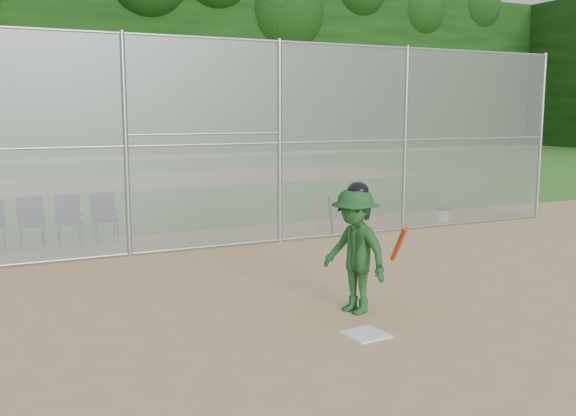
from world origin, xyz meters
name	(u,v)px	position (x,y,z in m)	size (l,w,h in m)	color
ground	(373,321)	(0.00, 0.00, 0.00)	(100.00, 100.00, 0.00)	tan
grass_strip	(112,182)	(0.00, 18.00, 0.01)	(100.00, 100.00, 0.00)	#2F6D20
dirt_patch_far	(112,182)	(0.00, 18.00, 0.01)	(24.00, 24.00, 0.00)	tan
backstop_fence	(232,140)	(0.00, 5.00, 2.07)	(16.09, 0.09, 4.00)	gray
treeline	(97,37)	(0.00, 20.00, 5.50)	(81.00, 60.00, 11.00)	black
home_plate	(366,334)	(-0.36, -0.39, 0.01)	(0.46, 0.46, 0.02)	white
batter_at_plate	(355,250)	(-0.02, 0.43, 0.83)	(0.98, 1.32, 1.72)	#1C4820
water_cooler	(442,216)	(5.30, 5.26, 0.20)	(0.31, 0.31, 0.39)	white
spare_bats	(331,216)	(2.29, 5.21, 0.42)	(0.66, 0.27, 0.85)	#D84C14
chair_3	(31,223)	(-3.54, 6.61, 0.48)	(0.54, 0.52, 0.96)	#0E1134
chair_4	(69,220)	(-2.84, 6.61, 0.48)	(0.54, 0.52, 0.96)	#0E1134
chair_5	(105,218)	(-2.15, 6.61, 0.48)	(0.54, 0.52, 0.96)	#0E1134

